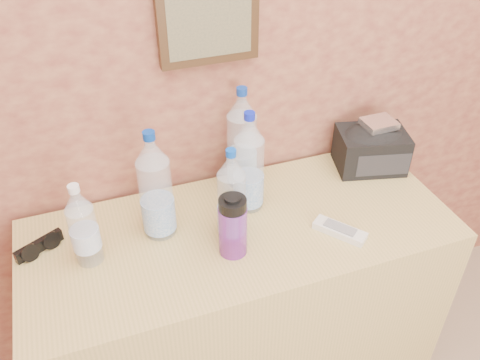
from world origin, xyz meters
name	(u,v)px	position (x,y,z in m)	size (l,w,h in m)	color
picture_frame	(208,22)	(-0.14, 1.98, 1.40)	(0.30, 0.03, 0.25)	#382311
dresser	(241,314)	(-0.14, 1.70, 0.42)	(1.34, 0.56, 0.84)	tan
pet_large_a	(156,190)	(-0.38, 1.77, 1.00)	(0.10, 0.10, 0.36)	silver
pet_large_b	(242,143)	(-0.06, 1.93, 1.00)	(0.10, 0.10, 0.36)	#C1E6F3
pet_large_c	(249,167)	(-0.08, 1.80, 0.99)	(0.09, 0.09, 0.35)	silver
pet_large_d	(232,199)	(-0.17, 1.69, 0.98)	(0.08, 0.08, 0.31)	#CEE4FA
pet_small	(83,229)	(-0.60, 1.72, 0.96)	(0.08, 0.08, 0.27)	silver
nalgene_bottle	(233,225)	(-0.20, 1.61, 0.94)	(0.08, 0.08, 0.20)	purple
sunglasses	(39,246)	(-0.73, 1.81, 0.86)	(0.15, 0.05, 0.04)	black
ac_remote	(340,231)	(0.14, 1.57, 0.85)	(0.16, 0.05, 0.02)	white
toiletry_bag	(371,147)	(0.41, 1.86, 0.92)	(0.24, 0.17, 0.16)	black
foil_packet	(379,123)	(0.43, 1.86, 1.01)	(0.11, 0.09, 0.02)	silver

